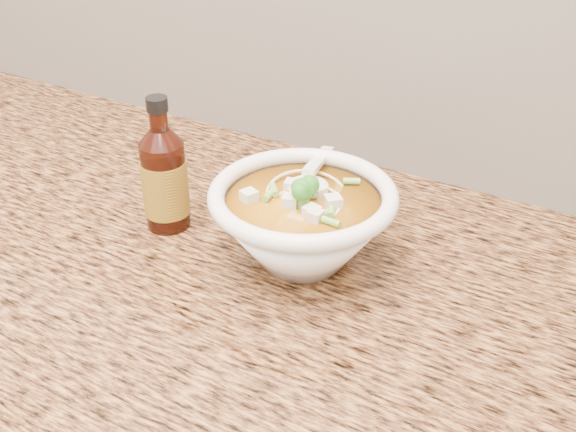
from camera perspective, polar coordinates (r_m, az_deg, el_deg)
The scene contains 3 objects.
counter_slab at distance 0.94m, azimuth -7.61°, elevation -2.95°, with size 4.00×0.68×0.04m, color #A3703B.
soup_bowl at distance 0.85m, azimuth 1.17°, elevation -0.64°, with size 0.22×0.25×0.12m.
hot_sauce_bottle at distance 0.93m, azimuth -9.73°, elevation 2.86°, with size 0.07×0.07×0.18m.
Camera 1 is at (0.49, 1.07, 1.41)m, focal length 45.00 mm.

